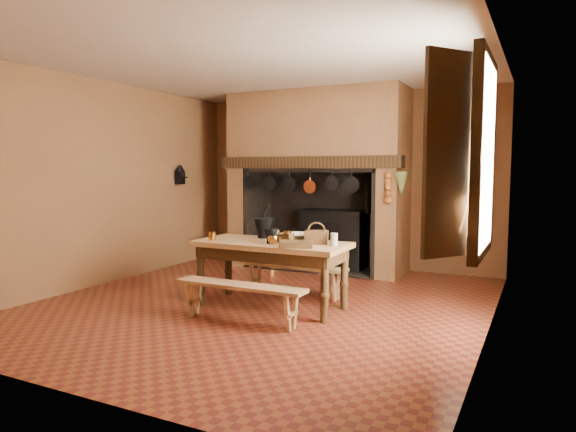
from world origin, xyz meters
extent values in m
plane|color=brown|center=(0.00, 0.00, 0.00)|extent=(5.50, 5.50, 0.00)
plane|color=silver|center=(0.00, 0.00, 2.80)|extent=(5.50, 5.50, 0.00)
cube|color=brown|center=(0.00, 2.75, 1.40)|extent=(5.00, 0.02, 2.80)
cube|color=brown|center=(-2.50, 0.00, 1.40)|extent=(0.02, 5.50, 2.80)
cube|color=brown|center=(2.50, 0.00, 1.40)|extent=(0.02, 5.50, 2.80)
cube|color=brown|center=(0.00, -2.75, 1.40)|extent=(5.00, 0.02, 2.80)
cube|color=brown|center=(-1.55, 2.30, 1.40)|extent=(0.30, 0.90, 2.80)
cube|color=brown|center=(0.95, 2.30, 1.40)|extent=(0.30, 0.90, 2.80)
cube|color=brown|center=(-0.30, 2.30, 2.20)|extent=(2.20, 0.90, 1.20)
cube|color=black|center=(-0.30, 1.90, 1.69)|extent=(2.95, 0.22, 0.18)
cube|color=black|center=(-0.30, 2.72, 0.80)|extent=(2.20, 0.06, 1.60)
cube|color=black|center=(-0.30, 2.30, 0.01)|extent=(2.20, 0.90, 0.02)
cube|color=black|center=(-0.05, 2.45, 0.45)|extent=(1.00, 0.50, 0.90)
cube|color=black|center=(-0.05, 2.43, 0.92)|extent=(1.04, 0.54, 0.04)
cube|color=black|center=(-0.05, 2.19, 0.55)|extent=(0.35, 0.02, 0.45)
cylinder|color=black|center=(0.50, 2.45, 1.25)|extent=(0.10, 0.10, 0.70)
cylinder|color=#BD7C2B|center=(-0.20, 2.17, 0.55)|extent=(0.03, 0.03, 0.03)
cylinder|color=#BD7C2B|center=(0.10, 2.17, 0.55)|extent=(0.03, 0.03, 0.03)
cylinder|color=#BD7C2B|center=(-1.05, 2.30, 0.10)|extent=(0.40, 0.40, 0.20)
cylinder|color=#BD7C2B|center=(-1.00, 2.05, 0.09)|extent=(0.34, 0.34, 0.18)
cube|color=black|center=(-1.25, 2.40, 0.08)|extent=(0.18, 0.18, 0.16)
cone|color=#5B6A32|center=(1.18, 1.79, 1.38)|extent=(0.20, 0.20, 0.35)
cube|color=white|center=(2.48, -0.40, 1.70)|extent=(0.02, 1.00, 1.60)
cube|color=#3A2512|center=(2.45, -0.40, 2.54)|extent=(0.08, 1.16, 0.08)
cube|color=#3A2512|center=(2.45, -0.40, 0.86)|extent=(0.08, 1.16, 0.08)
cube|color=#3A2512|center=(2.25, -1.08, 1.70)|extent=(0.29, 0.39, 1.60)
cube|color=#3A2512|center=(2.25, 0.28, 1.70)|extent=(0.29, 0.39, 1.60)
cube|color=black|center=(-2.42, 1.55, 1.45)|extent=(0.12, 0.12, 0.22)
cone|color=black|center=(-2.42, 1.55, 1.60)|extent=(0.16, 0.16, 0.10)
cylinder|color=black|center=(-2.33, 1.55, 1.45)|extent=(0.12, 0.02, 0.02)
cube|color=tan|center=(0.17, -0.08, 0.73)|extent=(1.76, 0.78, 0.06)
cube|color=#3A2512|center=(0.17, -0.08, 0.64)|extent=(1.64, 0.66, 0.14)
cylinder|color=#3A2512|center=(-0.61, -0.38, 0.35)|extent=(0.09, 0.09, 0.70)
cylinder|color=#3A2512|center=(0.95, -0.38, 0.35)|extent=(0.09, 0.09, 0.70)
cylinder|color=#3A2512|center=(-0.61, 0.21, 0.35)|extent=(0.09, 0.09, 0.70)
cylinder|color=#3A2512|center=(0.95, 0.21, 0.35)|extent=(0.09, 0.09, 0.70)
cube|color=tan|center=(0.17, -0.77, 0.39)|extent=(1.45, 0.25, 0.04)
cube|color=tan|center=(0.17, 0.52, 0.37)|extent=(1.38, 0.24, 0.03)
cylinder|color=black|center=(-0.07, 0.16, 0.78)|extent=(0.14, 0.14, 0.04)
cone|color=black|center=(-0.07, 0.16, 0.90)|extent=(0.24, 0.24, 0.20)
cylinder|color=black|center=(-0.04, 0.16, 1.07)|extent=(0.10, 0.05, 0.20)
cylinder|color=black|center=(0.23, -0.20, 0.78)|extent=(0.10, 0.10, 0.03)
cone|color=black|center=(0.23, -0.20, 0.86)|extent=(0.17, 0.17, 0.14)
cylinder|color=black|center=(0.25, -0.20, 0.98)|extent=(0.07, 0.02, 0.14)
cube|color=#3A2512|center=(0.39, -0.12, 0.82)|extent=(0.12, 0.12, 0.11)
cylinder|color=#BD7C2B|center=(0.39, -0.12, 0.89)|extent=(0.08, 0.08, 0.03)
cylinder|color=black|center=(0.44, -0.12, 0.92)|extent=(0.10, 0.03, 0.03)
cylinder|color=#BD7C2B|center=(-0.51, -0.29, 0.81)|extent=(0.09, 0.09, 0.10)
cylinder|color=#BD7C2B|center=(0.65, -0.06, 0.80)|extent=(0.08, 0.08, 0.08)
imported|color=beige|center=(0.39, 0.12, 0.81)|extent=(0.46, 0.46, 0.09)
cylinder|color=#55371F|center=(0.23, -0.13, 0.83)|extent=(0.12, 0.12, 0.14)
cylinder|color=beige|center=(0.92, -0.05, 0.83)|extent=(0.09, 0.09, 0.14)
cube|color=#472A15|center=(0.69, 0.00, 0.83)|extent=(0.30, 0.26, 0.14)
torus|color=#472A15|center=(0.69, 0.00, 0.91)|extent=(0.20, 0.08, 0.20)
cube|color=#3A2512|center=(0.59, -0.31, 0.79)|extent=(0.41, 0.36, 0.06)
imported|color=#BD7C2B|center=(0.27, -0.24, 0.81)|extent=(0.14, 0.14, 0.09)
camera|label=1|loc=(2.94, -5.20, 1.59)|focal=32.00mm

